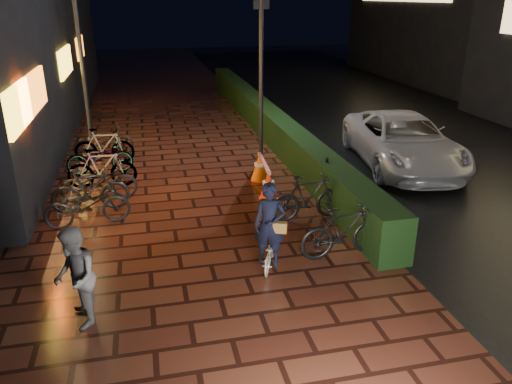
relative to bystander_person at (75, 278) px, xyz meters
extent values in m
plane|color=#381911|center=(2.19, 2.41, -0.80)|extent=(80.00, 80.00, 0.00)
cube|color=black|center=(11.19, 7.41, -0.80)|extent=(11.00, 60.00, 0.01)
cube|color=black|center=(5.49, 10.41, -0.30)|extent=(0.70, 20.00, 1.00)
imported|color=slate|center=(0.00, 0.00, 0.00)|extent=(0.74, 0.88, 1.60)
imported|color=#B9BABF|center=(8.48, 5.89, -0.06)|extent=(3.20, 5.63, 1.48)
cube|color=yellow|center=(-1.26, 3.91, 1.80)|extent=(0.08, 2.00, 0.90)
cube|color=orange|center=(-1.26, 5.41, 1.80)|extent=(0.08, 3.00, 0.90)
cube|color=yellow|center=(-1.26, 11.41, 1.80)|extent=(0.08, 2.80, 0.90)
cube|color=orange|center=(-1.26, 16.41, 1.80)|extent=(0.08, 2.20, 0.90)
cylinder|color=black|center=(4.53, 7.18, 1.49)|extent=(0.13, 0.13, 4.59)
cube|color=black|center=(4.53, 7.18, 3.70)|extent=(0.44, 0.08, 0.31)
cylinder|color=black|center=(-0.70, 11.16, 1.90)|extent=(0.18, 0.18, 5.40)
imported|color=silver|center=(3.26, 1.05, -0.50)|extent=(0.82, 1.23, 0.61)
imported|color=black|center=(3.22, 0.97, 0.08)|extent=(0.67, 0.56, 1.56)
cube|color=olive|center=(3.38, 0.88, 0.06)|extent=(0.29, 0.21, 0.20)
cone|color=red|center=(4.01, 4.14, -0.42)|extent=(0.49, 0.49, 0.77)
cone|color=orange|center=(4.12, 5.57, -0.42)|extent=(0.49, 0.49, 0.77)
cube|color=#FF380D|center=(4.01, 4.14, -0.79)|extent=(0.45, 0.45, 0.03)
cube|color=#FF2F0D|center=(4.12, 5.57, -0.79)|extent=(0.45, 0.45, 0.03)
cube|color=red|center=(4.07, 4.86, -0.07)|extent=(0.20, 1.66, 0.08)
cube|color=black|center=(5.50, 4.16, -0.37)|extent=(0.72, 0.65, 0.04)
cylinder|color=black|center=(5.33, 3.90, -0.59)|extent=(0.04, 0.04, 0.41)
cylinder|color=black|center=(5.79, 4.05, -0.59)|extent=(0.04, 0.04, 0.41)
cylinder|color=black|center=(5.21, 4.27, -0.59)|extent=(0.04, 0.04, 0.41)
cylinder|color=black|center=(5.67, 4.42, -0.59)|extent=(0.04, 0.04, 0.41)
cube|color=#0C359D|center=(5.50, 4.16, -0.18)|extent=(0.53, 0.49, 0.33)
cylinder|color=black|center=(5.39, 3.95, -0.20)|extent=(0.20, 0.48, 1.05)
imported|color=black|center=(-0.05, 8.07, -0.27)|extent=(1.81, 0.75, 1.06)
imported|color=black|center=(-0.11, 8.78, -0.33)|extent=(1.89, 0.90, 0.95)
imported|color=black|center=(-0.16, 4.42, -0.27)|extent=(1.79, 0.63, 1.06)
imported|color=black|center=(-0.12, 7.12, -0.33)|extent=(1.85, 0.76, 0.95)
imported|color=black|center=(-0.02, 5.08, -0.33)|extent=(1.85, 0.76, 0.95)
imported|color=black|center=(-0.17, 3.65, -0.33)|extent=(1.88, 0.86, 0.95)
imported|color=black|center=(0.01, 5.97, -0.27)|extent=(1.77, 0.55, 1.06)
imported|color=black|center=(4.72, 1.10, -0.27)|extent=(1.79, 0.61, 1.06)
imported|color=black|center=(4.60, 2.87, -0.27)|extent=(1.79, 0.59, 1.06)
camera|label=1|loc=(1.20, -6.84, 3.92)|focal=35.00mm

